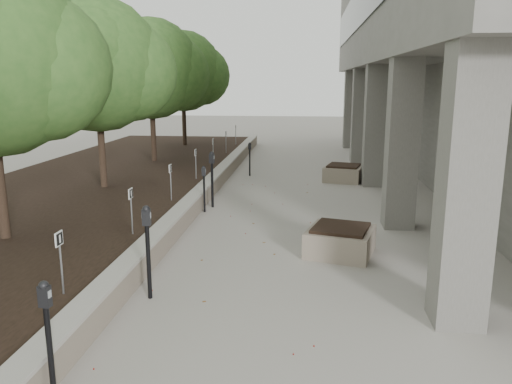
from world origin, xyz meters
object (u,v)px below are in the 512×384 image
at_px(crabapple_tree_5, 183,88).
at_px(crabapple_tree_4, 151,90).
at_px(parking_meter_4, 204,189).
at_px(planter_back, 343,173).
at_px(planter_front, 340,240).
at_px(parking_meter_3, 212,180).
at_px(crabapple_tree_3, 98,93).
at_px(parking_meter_1, 49,342).
at_px(parking_meter_2, 148,253).
at_px(parking_meter_5, 250,159).

bearing_deg(crabapple_tree_5, crabapple_tree_4, -90.00).
height_order(parking_meter_4, planter_back, parking_meter_4).
bearing_deg(planter_front, parking_meter_3, 132.72).
distance_m(crabapple_tree_3, parking_meter_1, 10.23).
height_order(crabapple_tree_5, planter_front, crabapple_tree_5).
distance_m(parking_meter_2, planter_front, 4.10).
relative_size(crabapple_tree_5, parking_meter_2, 3.48).
xyz_separation_m(crabapple_tree_3, planter_front, (6.70, -4.16, -2.82)).
distance_m(crabapple_tree_4, parking_meter_4, 7.35).
xyz_separation_m(parking_meter_1, parking_meter_5, (0.61, 13.70, -0.08)).
bearing_deg(parking_meter_4, planter_back, 45.43).
bearing_deg(parking_meter_1, parking_meter_3, 95.82).
bearing_deg(parking_meter_1, crabapple_tree_3, 115.65).
distance_m(parking_meter_4, planter_back, 6.24).
xyz_separation_m(crabapple_tree_4, parking_meter_1, (3.25, -14.40, -2.41)).
bearing_deg(parking_meter_3, parking_meter_5, 93.23).
xyz_separation_m(crabapple_tree_4, parking_meter_3, (3.37, -5.56, -2.33)).
bearing_deg(planter_front, crabapple_tree_5, 115.30).
height_order(parking_meter_1, planter_back, parking_meter_1).
relative_size(parking_meter_2, parking_meter_3, 0.99).
bearing_deg(crabapple_tree_4, planter_front, -53.85).
bearing_deg(planter_back, parking_meter_4, -130.17).
relative_size(crabapple_tree_3, parking_meter_4, 4.30).
height_order(parking_meter_1, parking_meter_4, parking_meter_1).
relative_size(crabapple_tree_4, parking_meter_2, 3.48).
bearing_deg(parking_meter_3, crabapple_tree_5, 116.71).
relative_size(parking_meter_5, planter_front, 0.99).
bearing_deg(crabapple_tree_4, parking_meter_5, -10.26).
height_order(parking_meter_5, planter_front, parking_meter_5).
bearing_deg(crabapple_tree_4, parking_meter_1, -77.28).
xyz_separation_m(parking_meter_4, parking_meter_5, (0.61, 5.41, -0.00)).
distance_m(parking_meter_3, planter_front, 4.93).
height_order(crabapple_tree_3, parking_meter_5, crabapple_tree_3).
bearing_deg(parking_meter_3, parking_meter_2, -79.90).
relative_size(crabapple_tree_3, planter_front, 4.30).
height_order(parking_meter_3, planter_front, parking_meter_3).
relative_size(parking_meter_2, planter_front, 1.24).
xyz_separation_m(crabapple_tree_4, planter_front, (6.70, -9.16, -2.82)).
distance_m(parking_meter_2, parking_meter_3, 6.10).
distance_m(crabapple_tree_4, parking_meter_3, 6.90).
relative_size(parking_meter_1, parking_meter_5, 1.13).
distance_m(crabapple_tree_4, crabapple_tree_5, 5.00).
bearing_deg(crabapple_tree_5, parking_meter_4, -73.69).
height_order(crabapple_tree_5, parking_meter_1, crabapple_tree_5).
xyz_separation_m(crabapple_tree_4, parking_meter_5, (3.86, -0.70, -2.49)).
bearing_deg(parking_meter_5, crabapple_tree_4, 175.18).
bearing_deg(parking_meter_5, crabapple_tree_3, -126.47).
xyz_separation_m(crabapple_tree_5, parking_meter_5, (3.86, -5.70, -2.49)).
relative_size(parking_meter_4, planter_back, 1.01).
bearing_deg(crabapple_tree_4, parking_meter_2, -73.37).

